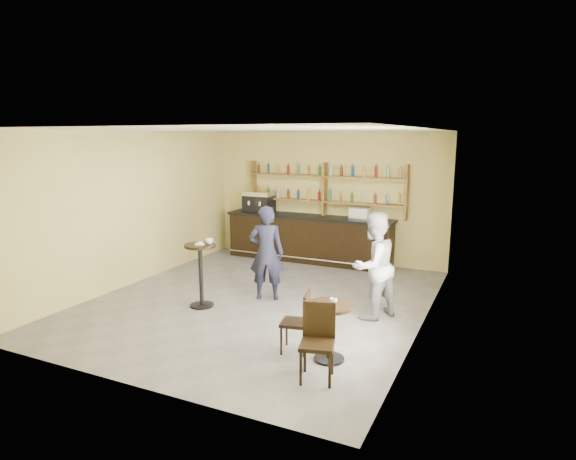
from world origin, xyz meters
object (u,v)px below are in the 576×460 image
at_px(cafe_table, 330,332).
at_px(chair_south, 317,344).
at_px(man_main, 266,253).
at_px(pastry_case, 360,214).
at_px(chair_west, 295,322).
at_px(espresso_machine, 259,202).
at_px(patron_second, 373,266).
at_px(bar_counter, 309,238).
at_px(pedestal_table, 201,276).

xyz_separation_m(cafe_table, chair_south, (0.05, -0.60, 0.09)).
height_order(man_main, cafe_table, man_main).
bearing_deg(pastry_case, chair_south, -78.71).
height_order(man_main, chair_west, man_main).
height_order(espresso_machine, cafe_table, espresso_machine).
distance_m(pastry_case, man_main, 3.16).
relative_size(chair_west, patron_second, 0.49).
xyz_separation_m(chair_west, chair_south, (0.60, -0.65, 0.05)).
distance_m(pastry_case, chair_west, 4.98).
bearing_deg(pastry_case, chair_west, -84.09).
height_order(chair_west, chair_south, chair_south).
relative_size(bar_counter, man_main, 2.35).
distance_m(espresso_machine, chair_west, 5.93).
xyz_separation_m(chair_west, patron_second, (0.65, 1.79, 0.47)).
bearing_deg(chair_south, espresso_machine, 109.93).
distance_m(espresso_machine, pastry_case, 2.71).
bearing_deg(cafe_table, patron_second, 86.75).
height_order(pedestal_table, man_main, man_main).
relative_size(espresso_machine, chair_west, 0.83).
height_order(pedestal_table, cafe_table, pedestal_table).
bearing_deg(cafe_table, chair_south, -85.24).
bearing_deg(man_main, chair_south, 108.76).
distance_m(bar_counter, chair_west, 5.21).
height_order(espresso_machine, chair_south, espresso_machine).
relative_size(pastry_case, man_main, 0.25).
xyz_separation_m(pastry_case, patron_second, (1.17, -3.09, -0.37)).
xyz_separation_m(bar_counter, espresso_machine, (-1.40, 0.00, 0.84)).
xyz_separation_m(espresso_machine, cafe_table, (3.77, -4.93, -1.01)).
height_order(espresso_machine, chair_west, espresso_machine).
height_order(espresso_machine, man_main, man_main).
distance_m(pedestal_table, man_main, 1.29).
bearing_deg(man_main, espresso_machine, -79.49).
xyz_separation_m(man_main, chair_west, (1.44, -1.88, -0.46)).
xyz_separation_m(cafe_table, patron_second, (0.10, 1.84, 0.51)).
height_order(espresso_machine, patron_second, patron_second).
xyz_separation_m(pedestal_table, chair_south, (2.94, -1.65, -0.09)).
bearing_deg(espresso_machine, chair_south, -55.95).
distance_m(man_main, cafe_table, 2.82).
height_order(pastry_case, pedestal_table, pastry_case).
bearing_deg(espresso_machine, chair_west, -57.17).
bearing_deg(chair_west, bar_counter, -171.03).
distance_m(cafe_table, patron_second, 1.91).
bearing_deg(bar_counter, espresso_machine, 180.00).
distance_m(bar_counter, pastry_case, 1.49).
bearing_deg(pedestal_table, pastry_case, 64.82).
distance_m(espresso_machine, man_main, 3.52).
bearing_deg(pedestal_table, chair_west, -23.24).
xyz_separation_m(pedestal_table, cafe_table, (2.89, -1.05, -0.18)).
xyz_separation_m(pedestal_table, patron_second, (2.99, 0.79, 0.34)).
bearing_deg(patron_second, pastry_case, -129.76).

